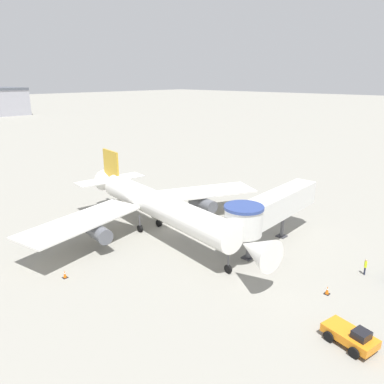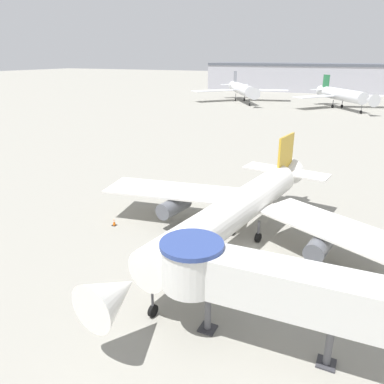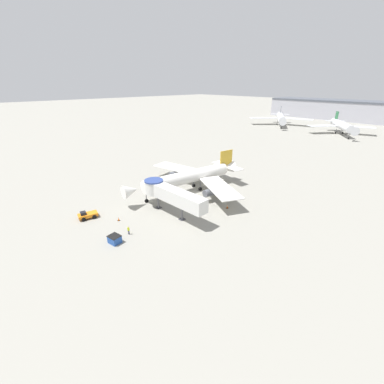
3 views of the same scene
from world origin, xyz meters
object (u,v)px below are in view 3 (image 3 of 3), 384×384
Objects in this scene: jet_bridge at (169,194)px; traffic_cone_port_wing at (156,177)px; main_airplane at (190,177)px; traffic_cone_near_nose at (119,219)px; background_jet_gray_tail at (281,118)px; pushback_tug_orange at (87,215)px; ground_crew_marshaller at (129,230)px; traffic_cone_starboard_wing at (227,207)px; service_container_blue at (115,239)px; background_jet_green_tail at (342,126)px.

traffic_cone_port_wing is (-19.59, 10.35, -4.25)m from jet_bridge.
main_airplane is 41.71× the size of traffic_cone_near_nose.
jet_bridge is at bearing -102.20° from background_jet_gray_tail.
main_airplane reaches higher than pushback_tug_orange.
ground_crew_marshaller is (20.81, -20.98, 0.60)m from traffic_cone_port_wing.
ground_crew_marshaller is at bearing -104.45° from traffic_cone_starboard_wing.
service_container_blue is 25.06m from traffic_cone_starboard_wing.
background_jet_gray_tail is (-37.70, 4.79, 0.16)m from background_jet_green_tail.
pushback_tug_orange is 2.41× the size of ground_crew_marshaller.
traffic_cone_starboard_wing is 0.49× the size of ground_crew_marshaller.
background_jet_green_tail is (-8.77, 132.19, 3.73)m from ground_crew_marshaller.
traffic_cone_starboard_wing is 0.02× the size of background_jet_gray_tail.
jet_bridge is 22.56m from traffic_cone_port_wing.
background_jet_gray_tail is (-40.55, 135.82, 4.49)m from traffic_cone_near_nose.
main_airplane is 1.98× the size of jet_bridge.
traffic_cone_starboard_wing is at bearing 55.51° from jet_bridge.
ground_crew_marshaller is at bearing -63.85° from main_airplane.
jet_bridge is at bearing -54.27° from main_airplane.
jet_bridge is 21.49× the size of traffic_cone_port_wing.
traffic_cone_port_wing is at bearing -109.43° from background_jet_gray_tail.
ground_crew_marshaller is 144.70m from background_jet_gray_tail.
ground_crew_marshaller is 132.53m from background_jet_green_tail.
jet_bridge reaches higher than traffic_cone_port_wing.
ground_crew_marshaller reaches higher than traffic_cone_port_wing.
ground_crew_marshaller is (1.22, -10.63, -3.64)m from jet_bridge.
main_airplane is 109.90m from background_jet_green_tail.
service_container_blue is at bearing -101.16° from traffic_cone_starboard_wing.
traffic_cone_port_wing is (-21.49, 24.12, -0.33)m from service_container_blue.
pushback_tug_orange is 0.13× the size of background_jet_green_tail.
traffic_cone_port_wing is at bearing 131.70° from service_container_blue.
pushback_tug_orange is at bearing -68.13° from traffic_cone_port_wing.
jet_bridge is 4.11× the size of pushback_tug_orange.
main_airplane is at bearing 176.23° from traffic_cone_starboard_wing.
background_jet_green_tail is 0.86× the size of background_jet_gray_tail.
traffic_cone_near_nose reaches higher than traffic_cone_port_wing.
background_jet_green_tail reaches higher than ground_crew_marshaller.
main_airplane is at bearing 115.49° from jet_bridge.
traffic_cone_near_nose is 24.79m from traffic_cone_port_wing.
traffic_cone_starboard_wing is (12.96, -0.85, -3.35)m from main_airplane.
background_jet_green_tail is (-7.54, 121.56, 0.09)m from jet_bridge.
service_container_blue is at bearing -107.12° from ground_crew_marshaller.
main_airplane is at bearing -124.57° from background_jet_green_tail.
traffic_cone_near_nose is 141.82m from background_jet_gray_tail.
service_container_blue is 147.90m from background_jet_gray_tail.
ground_crew_marshaller reaches higher than traffic_cone_near_nose.
background_jet_green_tail reaches higher than pushback_tug_orange.
ground_crew_marshaller is (-5.53, -21.44, 0.58)m from traffic_cone_starboard_wing.
pushback_tug_orange is at bearing -141.81° from traffic_cone_near_nose.
traffic_cone_near_nose is 1.02× the size of traffic_cone_port_wing.
service_container_blue reaches higher than traffic_cone_starboard_wing.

